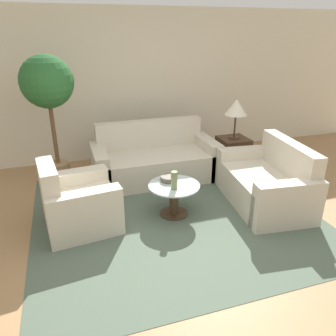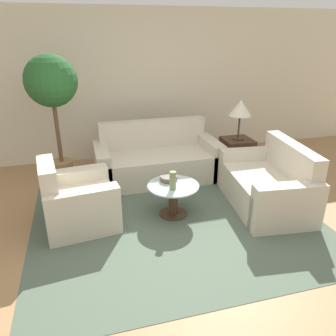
% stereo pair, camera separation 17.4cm
% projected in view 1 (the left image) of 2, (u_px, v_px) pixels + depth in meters
% --- Properties ---
extents(ground_plane, '(14.00, 14.00, 0.00)m').
position_uv_depth(ground_plane, '(184.00, 245.00, 3.64)').
color(ground_plane, '#9E754C').
extents(wall_back, '(10.00, 0.06, 2.60)m').
position_uv_depth(wall_back, '(126.00, 86.00, 5.82)').
color(wall_back, beige).
rests_on(wall_back, ground_plane).
extents(rug, '(3.50, 3.27, 0.01)m').
position_uv_depth(rug, '(174.00, 214.00, 4.26)').
color(rug, '#4C5B4C').
rests_on(rug, ground_plane).
extents(sofa_main, '(1.94, 0.89, 0.88)m').
position_uv_depth(sofa_main, '(154.00, 160.00, 5.25)').
color(sofa_main, beige).
rests_on(sofa_main, ground_plane).
extents(armchair, '(0.92, 0.93, 0.84)m').
position_uv_depth(armchair, '(76.00, 205.00, 3.89)').
color(armchair, beige).
rests_on(armchair, ground_plane).
extents(loveseat, '(1.00, 1.52, 0.86)m').
position_uv_depth(loveseat, '(268.00, 184.00, 4.44)').
color(loveseat, beige).
rests_on(loveseat, ground_plane).
extents(coffee_table, '(0.65, 0.65, 0.42)m').
position_uv_depth(coffee_table, '(174.00, 195.00, 4.16)').
color(coffee_table, '#422D1E').
rests_on(coffee_table, ground_plane).
extents(side_table, '(0.47, 0.47, 0.55)m').
position_uv_depth(side_table, '(233.00, 153.00, 5.58)').
color(side_table, '#422D1E').
rests_on(side_table, ground_plane).
extents(table_lamp, '(0.37, 0.37, 0.65)m').
position_uv_depth(table_lamp, '(236.00, 108.00, 5.28)').
color(table_lamp, '#422D1E').
rests_on(table_lamp, side_table).
extents(potted_plant, '(0.74, 0.74, 1.93)m').
position_uv_depth(potted_plant, '(48.00, 91.00, 4.56)').
color(potted_plant, '#93704C').
rests_on(potted_plant, ground_plane).
extents(vase, '(0.08, 0.08, 0.23)m').
position_uv_depth(vase, '(174.00, 180.00, 3.95)').
color(vase, '#6B7A4C').
rests_on(vase, coffee_table).
extents(bowl, '(0.22, 0.22, 0.07)m').
position_uv_depth(bowl, '(169.00, 178.00, 4.20)').
color(bowl, brown).
rests_on(bowl, coffee_table).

